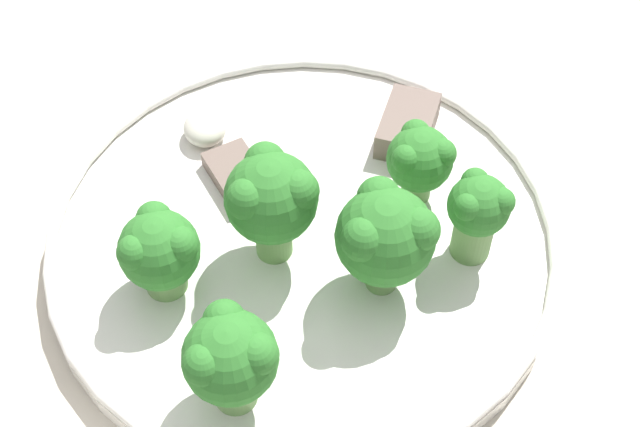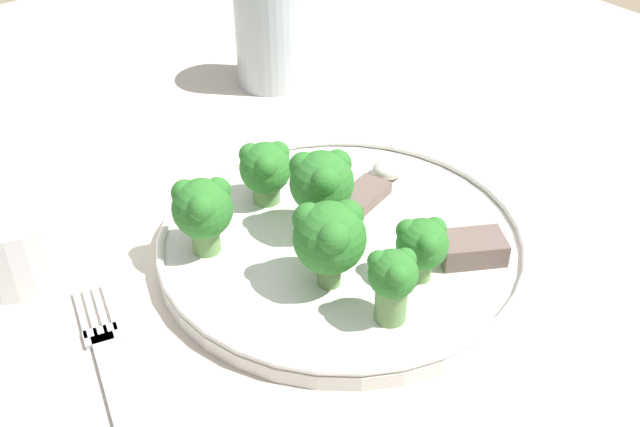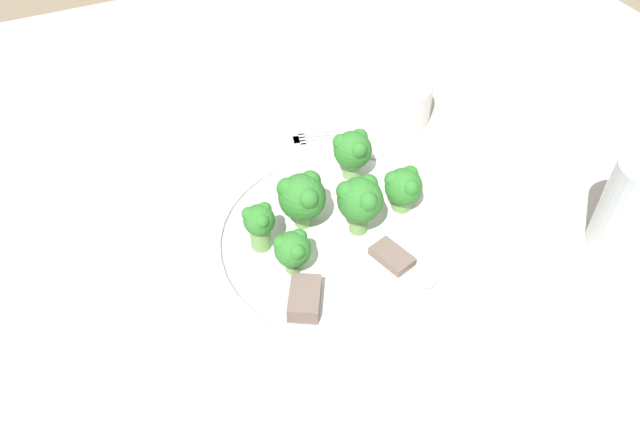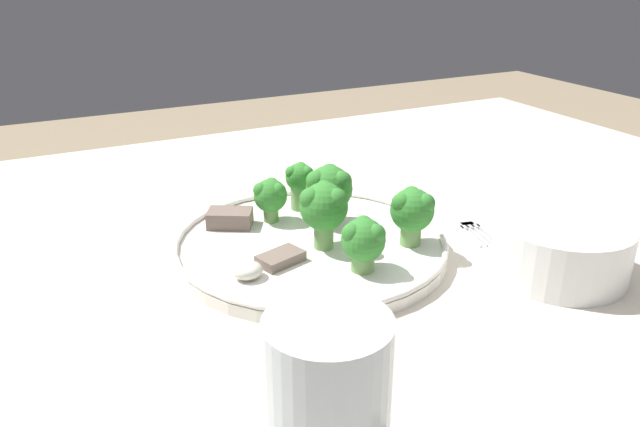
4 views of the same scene
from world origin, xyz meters
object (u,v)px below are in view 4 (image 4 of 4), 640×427
Objects in this scene: cream_bowl at (561,250)px; drinking_glass at (328,410)px; dinner_plate at (311,245)px; fork at (453,212)px.

drinking_glass is (0.32, 0.12, 0.02)m from cream_bowl.
dinner_plate is 1.55× the size of fork.
drinking_glass is (0.12, 0.28, 0.04)m from dinner_plate.
dinner_plate is 0.30m from drinking_glass.
fork is at bearing -175.53° from dinner_plate.
drinking_glass is at bearing 66.04° from dinner_plate.
drinking_glass reaches higher than fork.
fork is at bearing -137.84° from drinking_glass.
dinner_plate is 0.25m from cream_bowl.
dinner_plate is at bearing 4.47° from fork.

